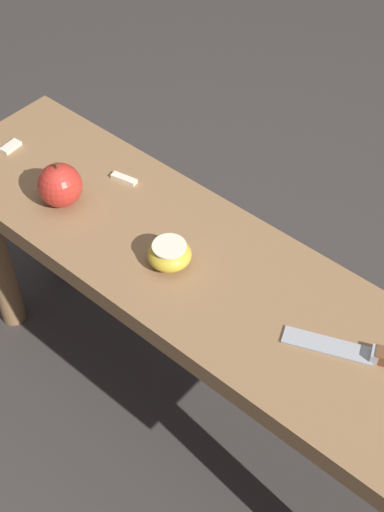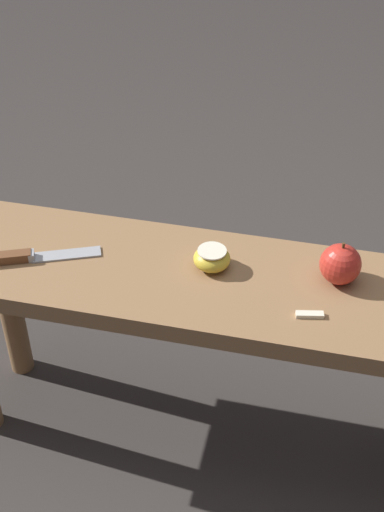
% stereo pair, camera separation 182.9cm
% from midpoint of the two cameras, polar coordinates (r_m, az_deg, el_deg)
% --- Properties ---
extents(ground_plane, '(8.00, 8.00, 0.00)m').
position_cam_midpoint_polar(ground_plane, '(1.41, 11.01, -43.46)').
color(ground_plane, '#383330').
extents(wooden_bench, '(1.10, 0.31, 0.48)m').
position_cam_midpoint_polar(wooden_bench, '(1.03, 14.38, -40.23)').
color(wooden_bench, olive).
rests_on(wooden_bench, ground_plane).
extents(knife, '(0.22, 0.11, 0.02)m').
position_cam_midpoint_polar(knife, '(0.93, -11.53, -36.51)').
color(knife, '#9EA0A5').
rests_on(knife, wooden_bench).
extents(apple_whole, '(0.08, 0.08, 0.09)m').
position_cam_midpoint_polar(apple_whole, '(0.99, 35.22, -35.00)').
color(apple_whole, red).
rests_on(apple_whole, wooden_bench).
extents(apple_cut, '(0.07, 0.07, 0.04)m').
position_cam_midpoint_polar(apple_cut, '(0.93, 17.49, -36.98)').
color(apple_cut, gold).
rests_on(apple_cut, wooden_bench).
extents(apple_slice_center, '(0.05, 0.02, 0.01)m').
position_cam_midpoint_polar(apple_slice_center, '(0.98, 33.42, -42.30)').
color(apple_slice_center, silver).
rests_on(apple_slice_center, wooden_bench).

